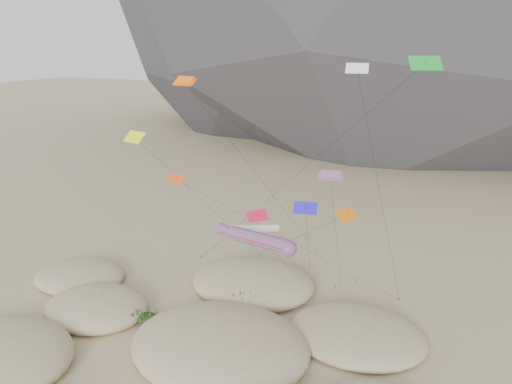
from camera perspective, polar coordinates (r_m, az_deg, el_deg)
ground at (r=44.97m, az=-8.92°, el=-20.85°), size 500.00×500.00×0.00m
dunes at (r=48.07m, az=-8.62°, el=-16.97°), size 47.38×40.59×3.89m
dune_grass at (r=46.99m, az=-7.57°, el=-17.60°), size 43.50×29.22×1.48m
kite_stakes at (r=61.78m, az=4.12°, el=-9.12°), size 25.51×4.46×0.30m
rainbow_tube_kite at (r=42.87m, az=0.06°, el=-5.39°), size 8.83×17.36×12.11m
white_tube_kite at (r=48.03m, az=-0.49°, el=-4.21°), size 8.77×14.64×10.59m
orange_parafoil at (r=48.69m, az=-7.83°, el=12.02°), size 10.53×17.71×24.09m
multi_parafoil at (r=43.94m, az=8.54°, el=1.64°), size 2.33×11.50×16.51m
delta_kites at (r=46.00m, az=3.50°, el=4.72°), size 31.11×19.19×26.05m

